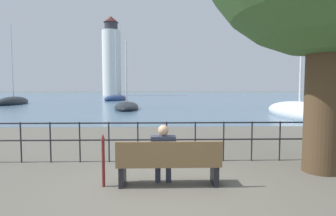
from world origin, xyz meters
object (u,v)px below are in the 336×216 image
Objects in this scene: closed_umbrella at (103,157)px; harbor_lighthouse at (112,59)px; seated_person_left at (163,152)px; sailboat_1 at (299,113)px; sailboat_4 at (127,107)px; sailboat_2 at (14,102)px; park_bench at (169,164)px; sailboat_0 at (116,99)px.

harbor_lighthouse reaches higher than closed_umbrella.
closed_umbrella is (-1.16, -0.08, -0.08)m from seated_person_left.
harbor_lighthouse is (-26.46, 74.81, 12.39)m from sailboat_1.
seated_person_left is 0.16× the size of sailboat_4.
sailboat_2 is at bearing 145.09° from sailboat_4.
seated_person_left is at bearing -85.93° from sailboat_4.
seated_person_left is 0.04× the size of harbor_lighthouse.
park_bench is 0.07× the size of harbor_lighthouse.
sailboat_1 is (17.61, -30.47, -0.02)m from sailboat_0.
sailboat_2 is 18.72m from sailboat_4.
seated_person_left is 1.15× the size of closed_umbrella.
sailboat_4 reaches higher than seated_person_left.
sailboat_0 is at bearing 99.13° from closed_umbrella.
sailboat_0 is 17.11m from sailboat_2.
sailboat_4 is (-12.94, 8.56, -0.10)m from sailboat_1.
park_bench is at bearing -36.19° from seated_person_left.
seated_person_left is at bearing -65.31° from sailboat_2.
seated_person_left is at bearing -79.03° from harbor_lighthouse.
seated_person_left is 0.11× the size of sailboat_2.
closed_umbrella is at bearing -62.95° from sailboat_0.
park_bench is 89.97m from harbor_lighthouse.
seated_person_left is 36.25m from sailboat_2.
sailboat_2 is (-19.76, 30.54, -0.11)m from park_bench.
sailboat_2 reaches higher than sailboat_4.
seated_person_left is at bearing 3.76° from closed_umbrella.
sailboat_2 is (-18.49, 30.53, -0.25)m from closed_umbrella.
closed_umbrella is 0.09× the size of sailboat_2.
sailboat_4 is at bearing 147.08° from sailboat_1.
sailboat_4 is 0.28× the size of harbor_lighthouse.
sailboat_1 is at bearing 49.87° from closed_umbrella.
harbor_lighthouse is at bearing 110.03° from sailboat_1.
sailboat_0 reaches higher than sailboat_2.
sailboat_0 is (-8.09, 43.07, -0.30)m from seated_person_left.
closed_umbrella is 0.08× the size of sailboat_0.
park_bench is at bearing -0.11° from closed_umbrella.
closed_umbrella is 21.35m from sailboat_4.
park_bench is 0.15× the size of sailboat_0.
sailboat_2 is at bearing 149.08° from sailboat_1.
sailboat_1 reaches higher than park_bench.
sailboat_0 is 46.87m from harbor_lighthouse.
park_bench is at bearing -85.68° from sailboat_4.
park_bench is 36.37m from sailboat_2.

